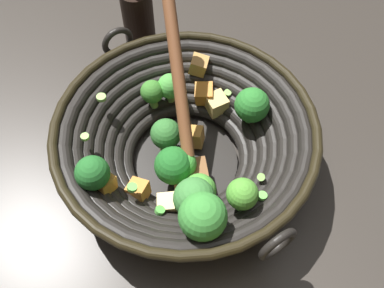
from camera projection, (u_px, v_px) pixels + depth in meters
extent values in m
plane|color=#332D28|center=(186.00, 163.00, 0.66)|extent=(4.00, 4.00, 0.00)
cylinder|color=black|center=(186.00, 162.00, 0.65)|extent=(0.16, 0.16, 0.01)
torus|color=black|center=(186.00, 156.00, 0.64)|extent=(0.21, 0.21, 0.02)
torus|color=black|center=(186.00, 153.00, 0.63)|extent=(0.23, 0.23, 0.02)
torus|color=black|center=(186.00, 149.00, 0.62)|extent=(0.26, 0.26, 0.02)
torus|color=black|center=(186.00, 145.00, 0.61)|extent=(0.28, 0.28, 0.02)
torus|color=black|center=(186.00, 141.00, 0.60)|extent=(0.31, 0.31, 0.02)
torus|color=black|center=(185.00, 136.00, 0.59)|extent=(0.33, 0.33, 0.02)
torus|color=black|center=(185.00, 132.00, 0.59)|extent=(0.36, 0.36, 0.02)
torus|color=black|center=(185.00, 127.00, 0.58)|extent=(0.37, 0.37, 0.01)
torus|color=black|center=(118.00, 42.00, 0.67)|extent=(0.04, 0.05, 0.05)
torus|color=black|center=(278.00, 244.00, 0.49)|extent=(0.04, 0.05, 0.05)
cylinder|color=#7CAB56|center=(171.00, 97.00, 0.67)|extent=(0.01, 0.01, 0.02)
sphere|color=green|center=(170.00, 86.00, 0.65)|extent=(0.04, 0.04, 0.04)
cylinder|color=#609C35|center=(172.00, 175.00, 0.61)|extent=(0.03, 0.03, 0.02)
sphere|color=#206924|center=(171.00, 165.00, 0.59)|extent=(0.05, 0.05, 0.05)
cylinder|color=#5CA142|center=(240.00, 203.00, 0.54)|extent=(0.02, 0.02, 0.02)
sphere|color=#519D34|center=(242.00, 194.00, 0.52)|extent=(0.04, 0.04, 0.04)
cylinder|color=#89C459|center=(183.00, 172.00, 0.61)|extent=(0.02, 0.01, 0.02)
sphere|color=green|center=(183.00, 164.00, 0.59)|extent=(0.04, 0.04, 0.04)
cylinder|color=#609D38|center=(167.00, 145.00, 0.65)|extent=(0.03, 0.03, 0.02)
sphere|color=#347431|center=(166.00, 134.00, 0.62)|extent=(0.05, 0.05, 0.05)
cylinder|color=#82B74B|center=(97.00, 184.00, 0.56)|extent=(0.02, 0.02, 0.02)
sphere|color=#236728|center=(92.00, 173.00, 0.54)|extent=(0.05, 0.05, 0.05)
cylinder|color=olive|center=(202.00, 228.00, 0.52)|extent=(0.03, 0.03, 0.02)
sphere|color=green|center=(203.00, 216.00, 0.49)|extent=(0.06, 0.06, 0.06)
cylinder|color=#6B9C3D|center=(194.00, 207.00, 0.56)|extent=(0.03, 0.03, 0.01)
sphere|color=#3E843C|center=(194.00, 198.00, 0.54)|extent=(0.05, 0.05, 0.05)
cylinder|color=#65A04D|center=(199.00, 199.00, 0.59)|extent=(0.03, 0.03, 0.02)
sphere|color=green|center=(199.00, 191.00, 0.57)|extent=(0.05, 0.05, 0.05)
cylinder|color=#76AF4C|center=(153.00, 102.00, 0.67)|extent=(0.02, 0.02, 0.02)
sphere|color=#3B802C|center=(152.00, 92.00, 0.65)|extent=(0.04, 0.04, 0.04)
cylinder|color=#54984B|center=(250.00, 117.00, 0.64)|extent=(0.03, 0.03, 0.02)
sphere|color=#2A792C|center=(252.00, 105.00, 0.62)|extent=(0.05, 0.05, 0.05)
cube|color=orange|center=(104.00, 183.00, 0.56)|extent=(0.03, 0.03, 0.03)
cube|color=#E6BB6B|center=(216.00, 104.00, 0.67)|extent=(0.04, 0.04, 0.03)
cube|color=tan|center=(199.00, 65.00, 0.66)|extent=(0.03, 0.03, 0.03)
cube|color=orange|center=(138.00, 191.00, 0.58)|extent=(0.03, 0.03, 0.03)
cube|color=#C57121|center=(204.00, 94.00, 0.67)|extent=(0.04, 0.04, 0.03)
cube|color=#E3BF6E|center=(168.00, 203.00, 0.57)|extent=(0.04, 0.04, 0.03)
cube|color=#CC893B|center=(193.00, 136.00, 0.65)|extent=(0.04, 0.04, 0.03)
cylinder|color=#99D166|center=(85.00, 137.00, 0.57)|extent=(0.02, 0.02, 0.01)
cylinder|color=#6BC651|center=(132.00, 187.00, 0.55)|extent=(0.02, 0.02, 0.01)
cylinder|color=#56B247|center=(170.00, 130.00, 0.63)|extent=(0.02, 0.02, 0.01)
cylinder|color=#99D166|center=(261.00, 177.00, 0.56)|extent=(0.01, 0.01, 0.01)
cylinder|color=#99D166|center=(102.00, 96.00, 0.61)|extent=(0.02, 0.02, 0.01)
cylinder|color=#56B247|center=(160.00, 210.00, 0.56)|extent=(0.02, 0.02, 0.01)
cylinder|color=#99D166|center=(228.00, 93.00, 0.66)|extent=(0.02, 0.02, 0.01)
cylinder|color=#6BC651|center=(262.00, 196.00, 0.54)|extent=(0.01, 0.01, 0.01)
cube|color=brown|center=(192.00, 181.00, 0.59)|extent=(0.08, 0.09, 0.01)
cylinder|color=brown|center=(177.00, 67.00, 0.58)|extent=(0.13, 0.19, 0.16)
cylinder|color=black|center=(139.00, 23.00, 0.74)|extent=(0.05, 0.05, 0.13)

